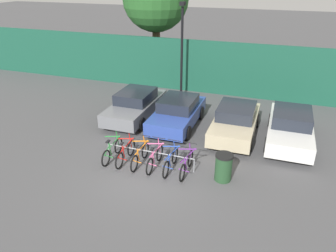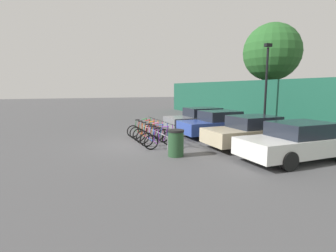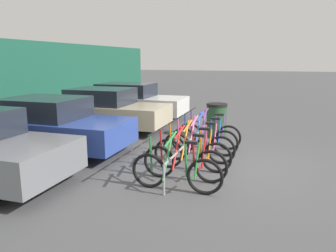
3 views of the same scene
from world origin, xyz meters
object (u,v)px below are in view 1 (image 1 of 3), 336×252
at_px(bike_rack, 149,153).
at_px(car_grey, 136,105).
at_px(car_blue, 178,112).
at_px(lamp_post, 182,45).
at_px(bicycle_pink, 155,158).
at_px(trash_bin, 223,167).
at_px(bicycle_green, 112,151).
at_px(bicycle_purple, 187,164).
at_px(car_white, 290,127).
at_px(bicycle_red, 125,153).
at_px(bicycle_orange, 140,156).
at_px(bicycle_blue, 171,161).
at_px(car_beige, 235,121).

bearing_deg(bike_rack, car_grey, 120.91).
xyz_separation_m(car_blue, lamp_post, (-1.09, 4.14, 2.31)).
relative_size(bicycle_pink, trash_bin, 1.66).
relative_size(bicycle_green, bicycle_purple, 1.00).
bearing_deg(car_white, trash_bin, -119.22).
distance_m(bicycle_red, bicycle_orange, 0.62).
bearing_deg(bicycle_green, car_grey, 98.79).
xyz_separation_m(bicycle_blue, car_white, (4.16, 3.94, 0.31)).
relative_size(bike_rack, bicycle_purple, 2.10).
bearing_deg(car_blue, bicycle_pink, -85.21).
distance_m(bicycle_pink, lamp_post, 8.51).
bearing_deg(car_beige, bicycle_red, -134.25).
distance_m(bicycle_purple, car_white, 5.30).
relative_size(car_grey, car_beige, 1.04).
distance_m(bike_rack, bicycle_pink, 0.33).
distance_m(car_grey, lamp_post, 4.70).
distance_m(car_grey, car_beige, 5.07).
bearing_deg(bicycle_red, bike_rack, 6.60).
bearing_deg(bicycle_orange, trash_bin, -2.45).
height_order(car_beige, trash_bin, car_beige).
xyz_separation_m(car_blue, car_white, (5.11, 0.10, 0.00)).
distance_m(bicycle_purple, trash_bin, 1.36).
bearing_deg(car_beige, lamp_post, 132.49).
height_order(car_grey, car_blue, same).
distance_m(bicycle_blue, trash_bin, 1.98).
xyz_separation_m(bicycle_red, lamp_post, (-0.19, 7.97, 2.63)).
xyz_separation_m(bicycle_pink, lamp_post, (-1.41, 7.97, 2.63)).
distance_m(bicycle_red, car_beige, 5.27).
relative_size(bicycle_red, lamp_post, 0.32).
height_order(bicycle_red, car_grey, car_grey).
height_order(bicycle_green, bicycle_pink, same).
distance_m(car_beige, car_white, 2.36).
bearing_deg(trash_bin, car_blue, 127.53).
distance_m(bicycle_pink, bicycle_purple, 1.25).
bearing_deg(bicycle_purple, car_grey, 132.49).
bearing_deg(car_blue, bicycle_blue, -76.06).
bearing_deg(car_white, bicycle_purple, -131.94).
relative_size(bicycle_orange, lamp_post, 0.32).
height_order(bicycle_pink, car_grey, car_grey).
height_order(bicycle_pink, lamp_post, lamp_post).
relative_size(bicycle_green, bicycle_blue, 1.00).
relative_size(bicycle_red, bicycle_pink, 1.00).
relative_size(bicycle_green, bicycle_red, 1.00).
xyz_separation_m(bicycle_orange, lamp_post, (-0.80, 7.97, 2.63)).
distance_m(bike_rack, car_grey, 4.57).
xyz_separation_m(car_grey, car_white, (7.41, -0.13, 0.00)).
relative_size(bicycle_green, bicycle_pink, 1.00).
xyz_separation_m(bicycle_orange, trash_bin, (3.22, 0.03, 0.14)).
distance_m(bike_rack, bicycle_purple, 1.54).
relative_size(bike_rack, bicycle_green, 2.10).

